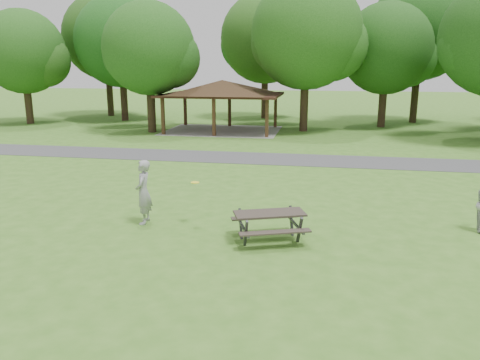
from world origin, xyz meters
name	(u,v)px	position (x,y,z in m)	size (l,w,h in m)	color
ground	(172,267)	(0.00, 0.00, 0.00)	(160.00, 160.00, 0.00)	#3D6F1F
asphalt_path	(255,158)	(0.00, 14.00, 0.01)	(120.00, 3.20, 0.02)	#404042
pavilion	(222,90)	(-4.00, 24.00, 3.06)	(8.60, 7.01, 3.76)	#362313
tree_row_b	(24,54)	(-20.92, 25.53, 5.67)	(7.14, 6.80, 9.28)	#2F2015
tree_row_c	(122,44)	(-13.90, 29.03, 6.54)	(8.19, 7.80, 10.67)	black
tree_row_d	(150,51)	(-8.92, 22.53, 5.77)	(6.93, 6.60, 9.27)	black
tree_row_e	(308,37)	(2.10, 25.03, 6.78)	(8.40, 8.00, 11.02)	black
tree_row_f	(387,51)	(8.09, 28.53, 5.84)	(7.35, 7.00, 9.55)	black
tree_deep_a	(107,39)	(-16.90, 32.53, 7.13)	(8.40, 8.00, 11.38)	black
tree_deep_b	(266,41)	(-1.90, 33.03, 6.89)	(8.40, 8.00, 11.13)	#301D15
tree_deep_c	(422,32)	(11.10, 32.03, 7.44)	(8.82, 8.40, 11.90)	black
picnic_table_middle	(270,219)	(2.17, 2.25, 0.64)	(2.42, 2.19, 0.86)	#2F2722
frisbee_in_flight	(195,182)	(-0.27, 3.21, 1.36)	(0.30, 0.30, 0.02)	yellow
frisbee_thrower	(143,192)	(-1.90, 3.03, 1.02)	(0.74, 0.49, 2.03)	#939396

